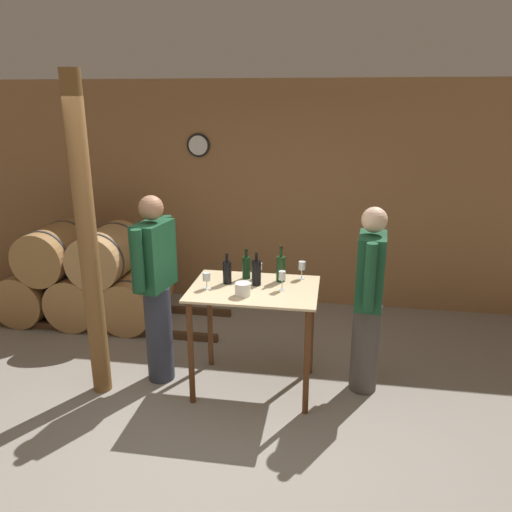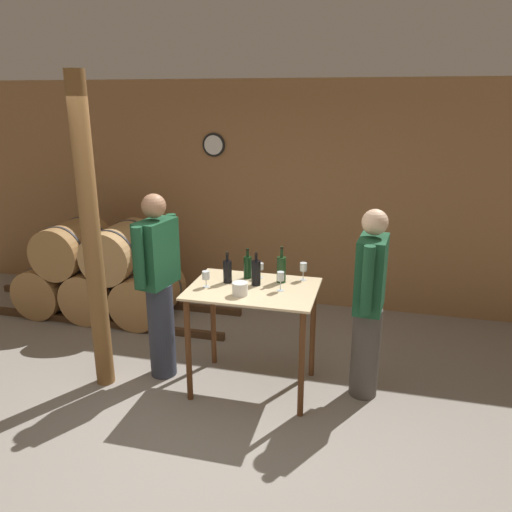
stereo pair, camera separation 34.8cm
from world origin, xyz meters
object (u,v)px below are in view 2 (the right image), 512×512
Objects in this scene: person_visitor_with_scarf at (159,283)px; wine_glass_near_right at (281,277)px; wooden_post at (92,240)px; ice_bucket at (240,289)px; wine_bottle_left at (248,267)px; wine_glass_far_side at (303,268)px; wine_bottle_far_left at (227,271)px; wine_glass_near_center at (260,267)px; wine_bottle_center at (256,272)px; wine_glass_near_left at (206,276)px; wine_bottle_right at (281,269)px; person_host at (369,302)px.

wine_glass_near_right is at bearing -1.09° from person_visitor_with_scarf.
ice_bucket is at bearing 3.04° from wooden_post.
wine_bottle_left reaches higher than wine_glass_far_side.
wine_bottle_far_left is 2.01× the size of wine_glass_near_center.
wooden_post is at bearing -150.24° from person_visitor_with_scarf.
wine_glass_near_center is at bearing 15.35° from person_visitor_with_scarf.
wine_bottle_center is 2.11× the size of wine_glass_near_center.
wine_bottle_left is at bearing 15.22° from person_visitor_with_scarf.
wine_glass_near_center is (0.25, 0.18, -0.01)m from wine_bottle_far_left.
wooden_post is at bearing -162.49° from wine_glass_far_side.
wine_glass_near_left is 0.51m from person_visitor_with_scarf.
wine_bottle_left is 0.11m from wine_glass_near_center.
wine_bottle_right is at bearing 99.64° from wine_glass_near_right.
wine_bottle_far_left is at bearing -177.22° from person_host.
wine_bottle_center reaches higher than wine_glass_near_center.
wine_glass_near_right is at bearing -47.67° from wine_glass_near_center.
wooden_post is 9.86× the size of wine_bottle_left.
wine_glass_near_right is at bearing -19.13° from wine_bottle_center.
person_visitor_with_scarf reaches higher than wine_bottle_right.
wooden_post reaches higher than wine_glass_far_side.
ice_bucket is 1.08m from person_host.
wine_glass_far_side is 0.65m from ice_bucket.
wine_glass_near_center is at bearing 172.75° from person_host.
person_visitor_with_scarf is at bearing -164.65° from wine_glass_near_center.
wine_bottle_center is 2.06× the size of wine_glass_near_left.
wine_bottle_far_left is at bearing 126.31° from ice_bucket.
wine_bottle_center is (0.26, -0.00, 0.01)m from wine_bottle_far_left.
person_host is (0.72, 0.14, -0.20)m from wine_glass_near_right.
wine_glass_near_right is at bearing -115.44° from wine_glass_far_side.
wine_bottle_left is (1.23, 0.47, -0.29)m from wooden_post.
wine_bottle_far_left is at bearing 170.66° from wine_glass_near_right.
wooden_post reaches higher than person_host.
wine_glass_near_left is at bearing -159.52° from wine_bottle_center.
wine_bottle_right is 0.20m from wine_glass_far_side.
wine_bottle_far_left is 0.49m from wine_glass_near_right.
wine_bottle_right is 0.65m from wine_glass_near_left.
person_host reaches higher than wine_bottle_center.
wooden_post is 1.41m from wine_bottle_center.
wine_bottle_far_left is at bearing -164.69° from wine_bottle_right.
wine_bottle_far_left is at bearing -160.78° from wine_glass_far_side.
wine_bottle_left is at bearing 21.01° from wooden_post.
wine_bottle_center reaches higher than wine_bottle_left.
wine_glass_near_left is 0.85m from wine_glass_far_side.
wine_bottle_left is at bearing 46.50° from wine_bottle_far_left.
ice_bucket is at bearing -163.03° from person_host.
ice_bucket is 0.08× the size of person_host.
ice_bucket is at bearing -105.56° from wine_bottle_center.
wine_glass_near_right is (0.24, -0.26, 0.02)m from wine_glass_near_center.
wine_glass_near_center is at bearing -174.27° from wine_glass_far_side.
ice_bucket is at bearing -133.10° from wine_glass_far_side.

